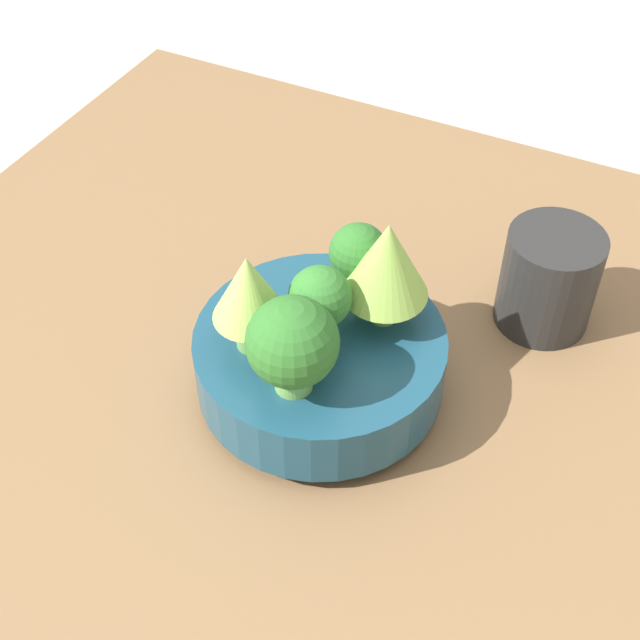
# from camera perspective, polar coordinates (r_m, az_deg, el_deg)

# --- Properties ---
(ground_plane) EXTENTS (6.00, 6.00, 0.00)m
(ground_plane) POSITION_cam_1_polar(r_m,az_deg,el_deg) (0.80, -2.47, -5.81)
(ground_plane) COLOR #ADA89E
(table) EXTENTS (0.90, 0.86, 0.03)m
(table) POSITION_cam_1_polar(r_m,az_deg,el_deg) (0.79, -2.51, -5.05)
(table) COLOR brown
(table) RESTS_ON ground_plane
(bowl) EXTENTS (0.21, 0.21, 0.07)m
(bowl) POSITION_cam_1_polar(r_m,az_deg,el_deg) (0.74, 0.00, -2.63)
(bowl) COLOR navy
(bowl) RESTS_ON table
(broccoli_floret_right) EXTENTS (0.07, 0.07, 0.08)m
(broccoli_floret_right) POSITION_cam_1_polar(r_m,az_deg,el_deg) (0.65, -1.78, -1.55)
(broccoli_floret_right) COLOR #6BA34C
(broccoli_floret_right) RESTS_ON bowl
(broccoli_floret_center) EXTENTS (0.05, 0.05, 0.07)m
(broccoli_floret_center) POSITION_cam_1_polar(r_m,az_deg,el_deg) (0.69, 0.00, 1.35)
(broccoli_floret_center) COLOR #6BA34C
(broccoli_floret_center) RESTS_ON bowl
(romanesco_piece_near) EXTENTS (0.06, 0.06, 0.09)m
(romanesco_piece_near) POSITION_cam_1_polar(r_m,az_deg,el_deg) (0.68, -4.59, 1.81)
(romanesco_piece_near) COLOR #609347
(romanesco_piece_near) RESTS_ON bowl
(romanesco_piece_far) EXTENTS (0.07, 0.07, 0.10)m
(romanesco_piece_far) POSITION_cam_1_polar(r_m,az_deg,el_deg) (0.70, 4.30, 3.74)
(romanesco_piece_far) COLOR #609347
(romanesco_piece_far) RESTS_ON bowl
(broccoli_floret_left) EXTENTS (0.05, 0.05, 0.07)m
(broccoli_floret_left) POSITION_cam_1_polar(r_m,az_deg,el_deg) (0.73, 2.47, 4.14)
(broccoli_floret_left) COLOR #7AB256
(broccoli_floret_left) RESTS_ON bowl
(cup) EXTENTS (0.09, 0.09, 0.10)m
(cup) POSITION_cam_1_polar(r_m,az_deg,el_deg) (0.82, 14.43, 2.54)
(cup) COLOR black
(cup) RESTS_ON table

